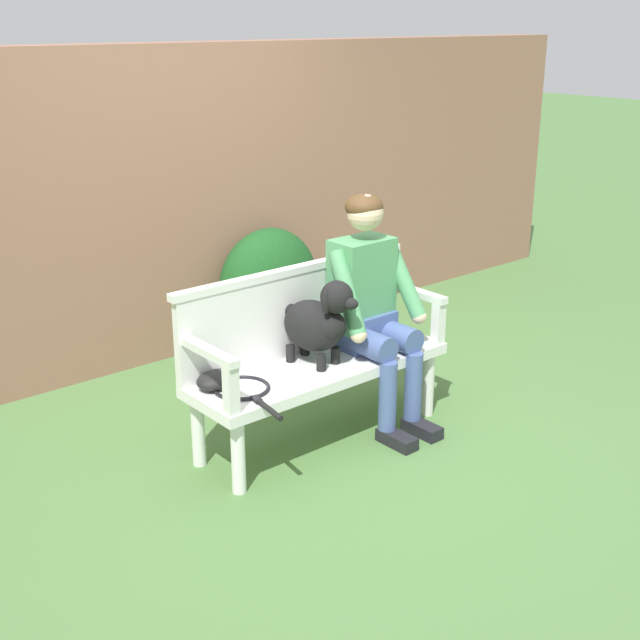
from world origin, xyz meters
TOP-DOWN VIEW (x-y plane):
  - ground_plane at (0.00, 0.00)m, footprint 40.00×40.00m
  - brick_garden_fence at (0.00, 1.72)m, footprint 8.00×0.30m
  - hedge_bush_far_right at (0.70, 1.35)m, footprint 0.95×0.63m
  - hedge_bush_mid_right at (0.70, 1.38)m, footprint 0.77×0.54m
  - garden_bench at (0.00, 0.00)m, footprint 1.51×0.48m
  - bench_backrest at (0.00, 0.21)m, footprint 1.55×0.06m
  - bench_armrest_left_end at (-0.71, -0.09)m, footprint 0.06×0.48m
  - bench_armrest_right_end at (0.71, -0.09)m, footprint 0.06×0.48m
  - person_seated at (0.36, -0.01)m, footprint 0.56×0.64m
  - dog_on_bench at (-0.01, -0.00)m, footprint 0.30×0.49m
  - tennis_racket at (-0.53, -0.03)m, footprint 0.33×0.58m
  - baseball_glove at (-0.61, 0.09)m, footprint 0.25×0.20m

SIDE VIEW (x-z plane):
  - ground_plane at x=0.00m, z-range 0.00..0.00m
  - hedge_bush_far_right at x=0.70m, z-range 0.00..0.65m
  - garden_bench at x=0.00m, z-range 0.16..0.61m
  - hedge_bush_mid_right at x=0.70m, z-range 0.00..0.83m
  - tennis_racket at x=-0.53m, z-range 0.44..0.47m
  - baseball_glove at x=-0.61m, z-range 0.45..0.54m
  - bench_armrest_left_end at x=-0.71m, z-range 0.51..0.79m
  - bench_armrest_right_end at x=0.71m, z-range 0.51..0.79m
  - dog_on_bench at x=-0.01m, z-range 0.45..0.94m
  - bench_backrest at x=0.00m, z-range 0.45..0.95m
  - person_seated at x=0.36m, z-range 0.06..1.38m
  - brick_garden_fence at x=0.00m, z-range 0.00..2.06m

